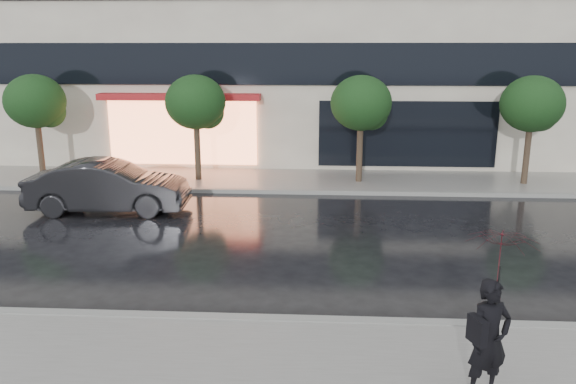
{
  "coord_description": "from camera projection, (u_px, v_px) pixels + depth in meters",
  "views": [
    {
      "loc": [
        1.51,
        -10.35,
        4.94
      ],
      "look_at": [
        0.75,
        3.31,
        1.4
      ],
      "focal_mm": 35.0,
      "sensor_mm": 36.0,
      "label": 1
    }
  ],
  "objects": [
    {
      "name": "ground",
      "position": [
        242.0,
        299.0,
        11.33
      ],
      "size": [
        120.0,
        120.0,
        0.0
      ],
      "primitive_type": "plane",
      "color": "black",
      "rests_on": "ground"
    },
    {
      "name": "tree_far_west",
      "position": [
        37.0,
        103.0,
        20.77
      ],
      "size": [
        2.2,
        2.2,
        3.99
      ],
      "color": "#33261C",
      "rests_on": "ground"
    },
    {
      "name": "tree_mid_west",
      "position": [
        197.0,
        104.0,
        20.45
      ],
      "size": [
        2.2,
        2.2,
        3.99
      ],
      "color": "#33261C",
      "rests_on": "ground"
    },
    {
      "name": "sidewalk_far",
      "position": [
        278.0,
        180.0,
        21.22
      ],
      "size": [
        60.0,
        3.5,
        0.12
      ],
      "primitive_type": "cube",
      "color": "slate",
      "rests_on": "ground"
    },
    {
      "name": "curb_near",
      "position": [
        234.0,
        320.0,
        10.34
      ],
      "size": [
        60.0,
        0.25,
        0.14
      ],
      "primitive_type": "cube",
      "color": "gray",
      "rests_on": "ground"
    },
    {
      "name": "curb_far",
      "position": [
        275.0,
        191.0,
        19.52
      ],
      "size": [
        60.0,
        0.25,
        0.14
      ],
      "primitive_type": "cube",
      "color": "gray",
      "rests_on": "ground"
    },
    {
      "name": "parked_car",
      "position": [
        108.0,
        187.0,
        17.19
      ],
      "size": [
        4.88,
        1.88,
        1.58
      ],
      "primitive_type": "imported",
      "rotation": [
        0.0,
        0.0,
        1.61
      ],
      "color": "black",
      "rests_on": "ground"
    },
    {
      "name": "tree_mid_east",
      "position": [
        363.0,
        105.0,
        20.12
      ],
      "size": [
        2.2,
        2.2,
        3.99
      ],
      "color": "#33261C",
      "rests_on": "ground"
    },
    {
      "name": "pedestrian_with_umbrella",
      "position": [
        496.0,
        292.0,
        7.63
      ],
      "size": [
        1.24,
        1.25,
        2.47
      ],
      "rotation": [
        0.0,
        0.0,
        0.36
      ],
      "color": "black",
      "rests_on": "sidewalk_near"
    },
    {
      "name": "tree_far_east",
      "position": [
        533.0,
        106.0,
        19.8
      ],
      "size": [
        2.2,
        2.2,
        3.99
      ],
      "color": "#33261C",
      "rests_on": "ground"
    }
  ]
}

